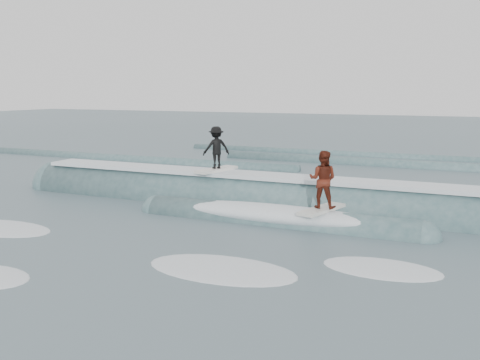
% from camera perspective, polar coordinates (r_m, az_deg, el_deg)
% --- Properties ---
extents(ground, '(160.00, 160.00, 0.00)m').
position_cam_1_polar(ground, '(15.19, -6.96, -6.68)').
color(ground, '#425961').
rests_on(ground, ground).
extents(breaking_wave, '(20.70, 3.91, 2.25)m').
position_cam_1_polar(breaking_wave, '(19.50, 1.54, -2.82)').
color(breaking_wave, '#38595F').
rests_on(breaking_wave, ground).
extents(surfer_black, '(1.15, 2.07, 1.69)m').
position_cam_1_polar(surfer_black, '(20.19, -2.55, 3.24)').
color(surfer_black, silver).
rests_on(surfer_black, ground).
extents(surfer_red, '(1.07, 2.07, 1.88)m').
position_cam_1_polar(surfer_red, '(16.54, 8.81, -0.24)').
color(surfer_red, silver).
rests_on(surfer_red, ground).
extents(whitewater, '(14.34, 5.95, 0.10)m').
position_cam_1_polar(whitewater, '(14.24, -10.34, -7.88)').
color(whitewater, white).
rests_on(whitewater, ground).
extents(far_swells, '(38.10, 8.65, 0.80)m').
position_cam_1_polar(far_swells, '(31.94, 6.07, 1.94)').
color(far_swells, '#38595F').
rests_on(far_swells, ground).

